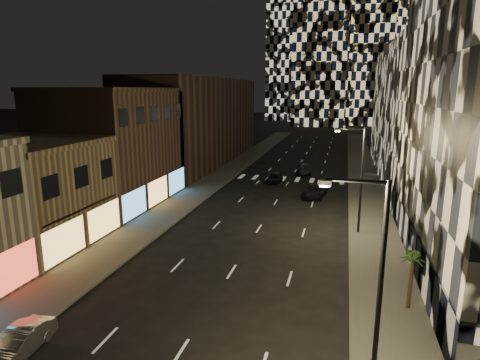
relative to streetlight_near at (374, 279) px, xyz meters
The scene contains 16 objects.
sidewalk_left 44.33m from the streetlight_near, 114.65° to the left, with size 4.00×120.00×0.15m, color #47443F.
sidewalk_right 40.38m from the streetlight_near, 87.64° to the left, with size 4.00×120.00×0.15m, color #47443F.
curb_left 43.50m from the streetlight_near, 112.12° to the left, with size 0.20×120.00×0.15m, color #4C4C47.
curb_right 40.35m from the streetlight_near, 90.65° to the left, with size 0.20×120.00×0.15m, color #4C4C47.
retail_tan 27.67m from the streetlight_near, 156.55° to the left, with size 10.00×10.00×8.00m, color #7B6649.
retail_brown 34.58m from the streetlight_near, 137.17° to the left, with size 10.00×15.00×12.00m, color #453127.
retail_filler_left 56.09m from the streetlight_near, 116.89° to the left, with size 10.00×40.00×14.00m, color #453127.
midrise_base 15.51m from the streetlight_near, 74.78° to the left, with size 0.60×25.00×3.00m, color #383838.
midrise_filler_right 48.56m from the streetlight_near, 76.08° to the left, with size 16.00×40.00×18.00m, color #232326.
streetlight_near is the anchor object (origin of this frame).
streetlight_far 20.00m from the streetlight_near, 90.00° to the left, with size 2.55×0.25×9.00m.
car_silver_parked 16.29m from the streetlight_near, behind, with size 1.37×3.93×1.29m, color gray.
car_dark_midlane 39.07m from the streetlight_near, 105.19° to the left, with size 1.60×3.97×1.35m, color black.
car_dark_oncoming 45.25m from the streetlight_near, 98.69° to the left, with size 2.11×5.19×1.51m, color black.
car_dark_rightlane 31.93m from the streetlight_near, 97.93° to the left, with size 2.25×4.88×1.36m, color black.
palm_tree 8.62m from the streetlight_near, 71.19° to the left, with size 1.71×1.74×3.41m.
Camera 1 is at (7.00, -4.46, 12.23)m, focal length 30.00 mm.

